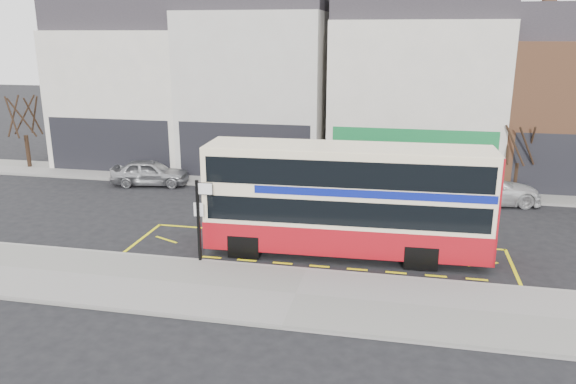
% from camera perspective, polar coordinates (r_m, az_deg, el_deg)
% --- Properties ---
extents(ground, '(120.00, 120.00, 0.00)m').
position_cam_1_polar(ground, '(19.73, 2.09, -7.74)').
color(ground, black).
rests_on(ground, ground).
extents(pavement, '(40.00, 4.00, 0.15)m').
position_cam_1_polar(pavement, '(17.65, 0.80, -10.47)').
color(pavement, gray).
rests_on(pavement, ground).
extents(kerb, '(40.00, 0.15, 0.15)m').
position_cam_1_polar(kerb, '(19.36, 1.90, -7.98)').
color(kerb, gray).
rests_on(kerb, ground).
extents(far_pavement, '(50.00, 3.00, 0.15)m').
position_cam_1_polar(far_pavement, '(30.02, 5.66, 0.72)').
color(far_pavement, gray).
rests_on(far_pavement, ground).
extents(road_markings, '(14.00, 3.40, 0.01)m').
position_cam_1_polar(road_markings, '(21.19, 2.83, -6.02)').
color(road_markings, yellow).
rests_on(road_markings, ground).
extents(terrace_far_left, '(8.00, 8.01, 10.80)m').
position_cam_1_polar(terrace_far_left, '(36.85, -15.11, 10.59)').
color(terrace_far_left, beige).
rests_on(terrace_far_left, ground).
extents(terrace_left, '(8.00, 8.01, 11.80)m').
position_cam_1_polar(terrace_left, '(33.99, -2.77, 11.55)').
color(terrace_left, beige).
rests_on(terrace_left, ground).
extents(terrace_green_shop, '(9.00, 8.01, 11.30)m').
position_cam_1_polar(terrace_green_shop, '(32.93, 12.85, 10.60)').
color(terrace_green_shop, beige).
rests_on(terrace_green_shop, ground).
extents(double_decker_bus, '(10.25, 2.71, 4.06)m').
position_cam_1_polar(double_decker_bus, '(20.33, 6.07, -0.69)').
color(double_decker_bus, '#F7E6BC').
rests_on(double_decker_bus, ground).
extents(bus_stop_post, '(0.73, 0.13, 2.93)m').
position_cam_1_polar(bus_stop_post, '(19.64, -8.93, -2.08)').
color(bus_stop_post, black).
rests_on(bus_stop_post, pavement).
extents(car_silver, '(4.29, 2.28, 1.39)m').
position_cam_1_polar(car_silver, '(30.86, -13.82, 1.94)').
color(car_silver, '#999A9E').
rests_on(car_silver, ground).
extents(car_grey, '(4.45, 2.49, 1.39)m').
position_cam_1_polar(car_grey, '(28.33, 9.21, 0.96)').
color(car_grey, '#3A3B41').
rests_on(car_grey, ground).
extents(car_white, '(5.29, 2.84, 1.46)m').
position_cam_1_polar(car_white, '(28.37, 19.49, 0.33)').
color(car_white, silver).
rests_on(car_white, ground).
extents(street_tree_left, '(2.57, 2.57, 5.54)m').
position_cam_1_polar(street_tree_left, '(36.54, -25.41, 7.92)').
color(street_tree_left, black).
rests_on(street_tree_left, ground).
extents(street_tree_right, '(2.12, 2.12, 4.57)m').
position_cam_1_polar(street_tree_right, '(29.82, 22.53, 5.45)').
color(street_tree_right, black).
rests_on(street_tree_right, ground).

